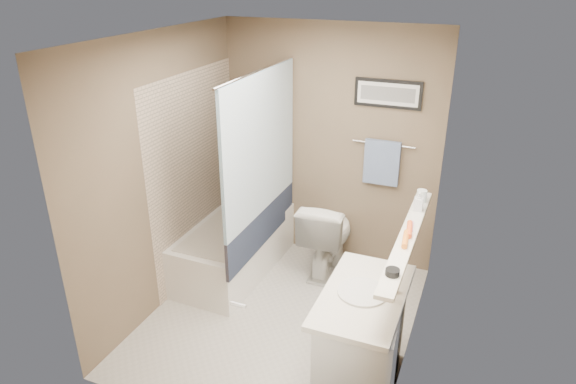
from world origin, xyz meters
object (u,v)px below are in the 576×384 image
at_px(vanity, 362,346).
at_px(soap_bottle, 419,201).
at_px(hair_brush_front, 405,239).
at_px(hair_brush_back, 409,229).
at_px(toilet, 327,235).
at_px(glass_jar, 422,196).
at_px(bathtub, 235,246).
at_px(candle_bowl_near, 392,272).

bearing_deg(vanity, soap_bottle, 73.75).
relative_size(hair_brush_front, hair_brush_back, 1.00).
relative_size(toilet, glass_jar, 7.94).
bearing_deg(soap_bottle, bathtub, 170.57).
relative_size(bathtub, hair_brush_front, 6.82).
height_order(vanity, hair_brush_back, hair_brush_back).
height_order(candle_bowl_near, hair_brush_back, hair_brush_back).
distance_m(vanity, glass_jar, 1.28).
bearing_deg(bathtub, hair_brush_back, -19.02).
distance_m(bathtub, toilet, 0.94).
xyz_separation_m(bathtub, hair_brush_front, (1.79, -0.84, 0.89)).
bearing_deg(vanity, glass_jar, 75.72).
distance_m(toilet, glass_jar, 1.27).
bearing_deg(candle_bowl_near, soap_bottle, 90.00).
relative_size(candle_bowl_near, hair_brush_back, 0.41).
distance_m(bathtub, hair_brush_back, 2.11).
height_order(bathtub, toilet, toilet).
xyz_separation_m(vanity, soap_bottle, (0.19, 0.85, 0.79)).
xyz_separation_m(bathtub, vanity, (1.60, -1.14, 0.15)).
height_order(toilet, hair_brush_back, hair_brush_back).
bearing_deg(hair_brush_back, toilet, 132.51).
relative_size(vanity, hair_brush_front, 4.09).
bearing_deg(soap_bottle, hair_brush_back, -90.00).
relative_size(vanity, soap_bottle, 5.90).
relative_size(hair_brush_front, soap_bottle, 1.44).
bearing_deg(toilet, hair_brush_back, 130.58).
xyz_separation_m(candle_bowl_near, hair_brush_front, (0.00, 0.44, 0.00)).
bearing_deg(toilet, candle_bowl_near, 117.88).
relative_size(toilet, candle_bowl_near, 8.83).
height_order(bathtub, hair_brush_back, hair_brush_back).
relative_size(toilet, hair_brush_front, 3.61).
xyz_separation_m(bathtub, hair_brush_back, (1.79, -0.68, 0.89)).
distance_m(vanity, hair_brush_back, 0.89).
xyz_separation_m(hair_brush_front, hair_brush_back, (0.00, 0.15, 0.00)).
distance_m(bathtub, vanity, 1.97).
bearing_deg(candle_bowl_near, hair_brush_back, 90.00).
xyz_separation_m(hair_brush_back, soap_bottle, (0.00, 0.39, 0.05)).
bearing_deg(hair_brush_front, hair_brush_back, 90.00).
bearing_deg(candle_bowl_near, toilet, 119.81).
distance_m(hair_brush_back, glass_jar, 0.55).
relative_size(hair_brush_front, glass_jar, 2.20).
xyz_separation_m(candle_bowl_near, glass_jar, (0.00, 1.15, 0.03)).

